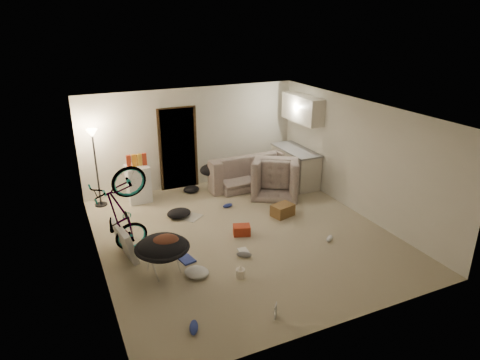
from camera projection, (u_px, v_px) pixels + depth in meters
name	position (u px, v px, depth m)	size (l,w,h in m)	color
floor	(243.00, 235.00, 8.62)	(5.50, 6.00, 0.02)	tan
ceiling	(243.00, 111.00, 7.70)	(5.50, 6.00, 0.02)	white
wall_back	(192.00, 138.00, 10.71)	(5.50, 0.02, 2.50)	silver
wall_front	(340.00, 250.00, 5.61)	(5.50, 0.02, 2.50)	silver
wall_left	(92.00, 201.00, 7.09)	(0.02, 6.00, 2.50)	silver
wall_right	(359.00, 157.00, 9.23)	(0.02, 6.00, 2.50)	silver
doorway	(178.00, 149.00, 10.60)	(0.85, 0.10, 2.04)	black
door_trim	(178.00, 149.00, 10.58)	(0.97, 0.04, 2.10)	#352312
floor_lamp	(94.00, 151.00, 9.45)	(0.28, 0.28, 1.81)	black
kitchen_counter	(295.00, 167.00, 11.09)	(0.60, 1.50, 0.88)	beige
counter_top	(296.00, 150.00, 10.92)	(0.64, 1.54, 0.04)	gray
kitchen_uppers	(302.00, 109.00, 10.59)	(0.38, 1.40, 0.65)	beige
sofa	(245.00, 173.00, 11.05)	(2.12, 0.83, 0.62)	#3C433B
armchair	(276.00, 179.00, 10.51)	(1.09, 0.96, 0.71)	#3C433B
bicycle	(123.00, 232.00, 7.71)	(0.62, 1.77, 0.93)	black
book_asset	(274.00, 320.00, 6.18)	(0.16, 0.22, 0.02)	#A83219
mini_fridge	(138.00, 183.00, 10.02)	(0.51, 0.51, 0.87)	white
snack_box_0	(129.00, 162.00, 9.75)	(0.10, 0.07, 0.30)	#A83219
snack_box_1	(134.00, 161.00, 9.80)	(0.10, 0.07, 0.30)	orange
snack_box_2	(139.00, 160.00, 9.85)	(0.10, 0.07, 0.30)	gold
snack_box_3	(144.00, 159.00, 9.89)	(0.10, 0.07, 0.30)	#A83219
saucer_chair	(163.00, 252.00, 7.22)	(0.93, 0.93, 0.66)	silver
hoodie	(165.00, 242.00, 7.14)	(0.48, 0.40, 0.22)	#5B2E1F
sofa_drape	(211.00, 170.00, 10.59)	(0.56, 0.46, 0.28)	black
tv_box	(124.00, 241.00, 7.76)	(0.11, 0.89, 0.59)	silver
drink_case_a	(283.00, 210.00, 9.36)	(0.46, 0.33, 0.26)	brown
drink_case_b	(242.00, 230.00, 8.57)	(0.34, 0.25, 0.20)	#A83219
juicer	(240.00, 273.00, 7.17)	(0.16, 0.16, 0.23)	silver
newspaper	(188.00, 216.00, 9.37)	(0.43, 0.56, 0.01)	#B0AEA3
book_blue	(186.00, 259.00, 7.70)	(0.23, 0.32, 0.03)	#283893
book_white	(243.00, 251.00, 7.98)	(0.18, 0.23, 0.02)	silver
shoe_0	(228.00, 205.00, 9.79)	(0.25, 0.10, 0.09)	#283893
shoe_2	(194.00, 327.00, 5.97)	(0.30, 0.12, 0.11)	#283893
shoe_3	(244.00, 255.00, 7.78)	(0.28, 0.12, 0.10)	slate
shoe_4	(330.00, 238.00, 8.35)	(0.25, 0.10, 0.09)	white
clothes_lump_a	(179.00, 213.00, 9.33)	(0.53, 0.45, 0.17)	black
clothes_lump_b	(191.00, 189.00, 10.66)	(0.43, 0.37, 0.13)	black
clothes_lump_c	(197.00, 272.00, 7.22)	(0.44, 0.37, 0.13)	silver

